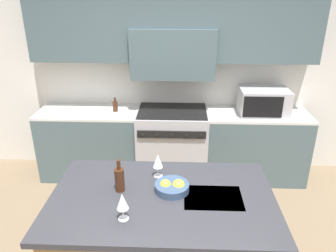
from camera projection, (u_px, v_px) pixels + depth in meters
name	position (u px, v px, depth m)	size (l,w,h in m)	color
back_cabinetry	(173.00, 55.00, 4.16)	(10.00, 0.46, 2.70)	silver
back_counter	(172.00, 144.00, 4.38)	(3.48, 0.62, 0.92)	#4C6066
range_stove	(172.00, 144.00, 4.35)	(0.90, 0.70, 0.95)	#B7B7BC
microwave	(263.00, 101.00, 4.09)	(0.60, 0.44, 0.32)	#B7B7BC
kitchen_island	(163.00, 244.00, 2.67)	(1.71, 1.06, 0.94)	#B7844C
wine_bottle	(120.00, 179.00, 2.52)	(0.08, 0.08, 0.27)	#422314
wine_glass_near	(122.00, 202.00, 2.19)	(0.08, 0.08, 0.21)	white
wine_glass_far	(158.00, 161.00, 2.70)	(0.08, 0.08, 0.21)	white
fruit_bowl	(172.00, 187.00, 2.54)	(0.27, 0.27, 0.10)	#384C6B
oil_bottle_on_counter	(115.00, 106.00, 4.19)	(0.06, 0.06, 0.18)	#422314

